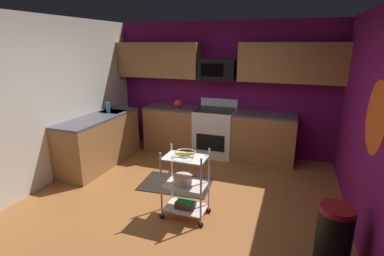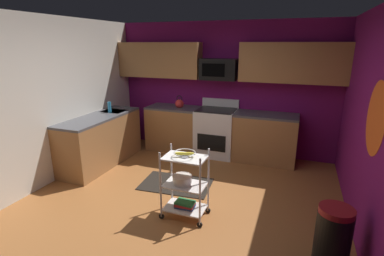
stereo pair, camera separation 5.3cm
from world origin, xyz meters
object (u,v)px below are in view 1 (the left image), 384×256
object	(u,v)px
mixing_bowl_large	(183,179)
dish_soap_bottle	(108,108)
rolling_cart	(185,185)
fruit_bowl	(185,153)
book_stack	(186,204)
kettle	(178,104)
oven_range	(215,132)
microwave	(218,69)
trash_can	(334,237)

from	to	relation	value
mixing_bowl_large	dish_soap_bottle	world-z (taller)	dish_soap_bottle
rolling_cart	fruit_bowl	xyz separation A→B (m)	(-0.00, 0.00, 0.42)
book_stack	kettle	xyz separation A→B (m)	(-1.03, 2.28, 0.83)
oven_range	microwave	distance (m)	1.23
kettle	trash_can	xyz separation A→B (m)	(2.73, -2.59, -0.67)
microwave	dish_soap_bottle	distance (m)	2.20
fruit_bowl	trash_can	distance (m)	1.82
rolling_cart	trash_can	distance (m)	1.74
rolling_cart	kettle	xyz separation A→B (m)	(-1.03, 2.28, 0.55)
microwave	mixing_bowl_large	bearing A→B (deg)	-85.13
fruit_bowl	kettle	distance (m)	2.50
rolling_cart	book_stack	world-z (taller)	rolling_cart
rolling_cart	book_stack	bearing A→B (deg)	90.00
microwave	mixing_bowl_large	size ratio (longest dim) A/B	2.78
microwave	fruit_bowl	world-z (taller)	microwave
mixing_bowl_large	kettle	world-z (taller)	kettle
fruit_bowl	oven_range	bearing A→B (deg)	95.98
oven_range	microwave	world-z (taller)	microwave
fruit_bowl	mixing_bowl_large	size ratio (longest dim) A/B	1.08
rolling_cart	mixing_bowl_large	world-z (taller)	rolling_cart
rolling_cart	dish_soap_bottle	bearing A→B (deg)	146.34
mixing_bowl_large	rolling_cart	bearing A→B (deg)	-0.00
oven_range	kettle	distance (m)	0.94
microwave	trash_can	world-z (taller)	microwave
oven_range	microwave	bearing A→B (deg)	90.26
book_stack	rolling_cart	bearing A→B (deg)	-90.00
book_stack	dish_soap_bottle	distance (m)	2.64
book_stack	trash_can	world-z (taller)	trash_can
mixing_bowl_large	book_stack	world-z (taller)	mixing_bowl_large
kettle	dish_soap_bottle	bearing A→B (deg)	-139.99
microwave	mixing_bowl_large	world-z (taller)	microwave
book_stack	dish_soap_bottle	size ratio (longest dim) A/B	1.28
fruit_bowl	book_stack	distance (m)	0.71
fruit_bowl	dish_soap_bottle	bearing A→B (deg)	146.34
book_stack	kettle	size ratio (longest dim) A/B	0.97
oven_range	book_stack	bearing A→B (deg)	-84.02
rolling_cart	fruit_bowl	size ratio (longest dim) A/B	3.36
oven_range	fruit_bowl	xyz separation A→B (m)	(0.24, -2.28, 0.40)
dish_soap_bottle	trash_can	distance (m)	4.21
microwave	oven_range	bearing A→B (deg)	-89.74
oven_range	fruit_bowl	distance (m)	2.33
rolling_cart	dish_soap_bottle	xyz separation A→B (m)	(-2.08, 1.39, 0.57)
microwave	trash_can	bearing A→B (deg)	-54.27
microwave	rolling_cart	xyz separation A→B (m)	(0.24, -2.39, -1.25)
oven_range	fruit_bowl	bearing A→B (deg)	-84.02
fruit_bowl	kettle	bearing A→B (deg)	114.24
dish_soap_bottle	trash_can	bearing A→B (deg)	-24.21
dish_soap_bottle	trash_can	size ratio (longest dim) A/B	0.30
mixing_bowl_large	dish_soap_bottle	size ratio (longest dim) A/B	1.26
rolling_cart	kettle	size ratio (longest dim) A/B	3.47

